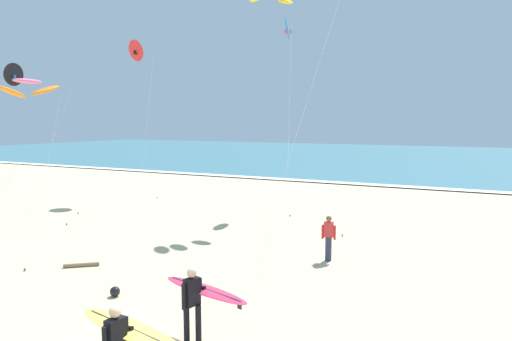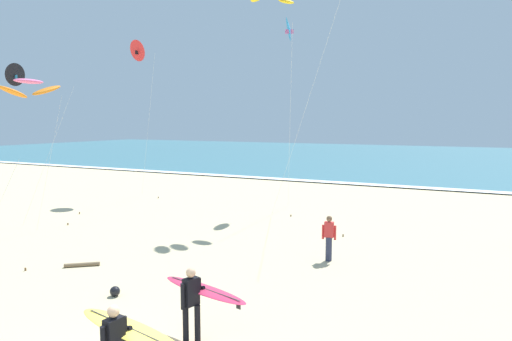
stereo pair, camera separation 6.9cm
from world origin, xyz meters
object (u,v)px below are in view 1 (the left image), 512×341
(surfer_lead, at_px, (125,338))
(kite_delta_scarlet_distant, at_px, (137,51))
(bystander_red_top, at_px, (329,238))
(beach_ball, at_px, (115,292))
(kite_delta_charcoal_close, at_px, (13,75))
(kite_arc_rose_near, at_px, (28,88))
(surfer_trailing, at_px, (198,295))
(kite_delta_cobalt_outer, at_px, (288,30))
(driftwood_log, at_px, (81,265))

(surfer_lead, bearing_deg, kite_delta_scarlet_distant, 129.89)
(bystander_red_top, height_order, beach_ball, bystander_red_top)
(kite_delta_charcoal_close, distance_m, beach_ball, 12.52)
(kite_delta_charcoal_close, xyz_separation_m, beach_ball, (9.67, -4.27, -6.71))
(surfer_lead, relative_size, kite_arc_rose_near, 0.39)
(kite_arc_rose_near, bearing_deg, bystander_red_top, 8.29)
(surfer_trailing, relative_size, kite_delta_charcoal_close, 0.35)
(kite_delta_cobalt_outer, bearing_deg, surfer_trailing, -74.52)
(kite_delta_cobalt_outer, bearing_deg, beach_ball, -86.76)
(surfer_lead, relative_size, surfer_trailing, 1.00)
(kite_delta_scarlet_distant, xyz_separation_m, beach_ball, (10.78, -13.67, -9.12))
(surfer_lead, xyz_separation_m, kite_delta_scarlet_distant, (-14.21, 17.01, 8.21))
(kite_arc_rose_near, bearing_deg, kite_delta_scarlet_distant, 104.33)
(surfer_lead, height_order, kite_delta_charcoal_close, kite_delta_charcoal_close)
(surfer_lead, bearing_deg, kite_arc_rose_near, 148.26)
(kite_arc_rose_near, height_order, bystander_red_top, kite_arc_rose_near)
(kite_delta_charcoal_close, xyz_separation_m, bystander_red_top, (14.00, 1.48, -6.04))
(kite_delta_scarlet_distant, xyz_separation_m, kite_delta_cobalt_outer, (9.96, 0.83, 0.58))
(surfer_trailing, bearing_deg, kite_delta_cobalt_outer, 105.48)
(surfer_trailing, height_order, kite_delta_charcoal_close, kite_delta_charcoal_close)
(beach_ball, xyz_separation_m, driftwood_log, (-2.86, 1.45, -0.07))
(surfer_lead, distance_m, bystander_red_top, 9.14)
(kite_delta_scarlet_distant, height_order, kite_delta_charcoal_close, kite_delta_scarlet_distant)
(kite_delta_scarlet_distant, bearing_deg, driftwood_log, -57.05)
(kite_arc_rose_near, distance_m, kite_delta_charcoal_close, 1.55)
(surfer_lead, height_order, kite_delta_cobalt_outer, kite_delta_cobalt_outer)
(kite_delta_charcoal_close, xyz_separation_m, kite_delta_cobalt_outer, (8.85, 10.23, 3.00))
(kite_delta_cobalt_outer, distance_m, bystander_red_top, 13.59)
(surfer_trailing, distance_m, bystander_red_top, 6.93)
(surfer_trailing, height_order, kite_delta_cobalt_outer, kite_delta_cobalt_outer)
(driftwood_log, bearing_deg, surfer_lead, -37.25)
(kite_arc_rose_near, bearing_deg, surfer_trailing, -23.12)
(kite_arc_rose_near, xyz_separation_m, bystander_red_top, (12.62, 1.84, -5.42))
(surfer_lead, relative_size, bystander_red_top, 1.62)
(surfer_trailing, relative_size, driftwood_log, 2.29)
(kite_delta_scarlet_distant, bearing_deg, kite_delta_charcoal_close, -83.27)
(kite_arc_rose_near, height_order, kite_delta_scarlet_distant, kite_delta_scarlet_distant)
(surfer_lead, xyz_separation_m, beach_ball, (-3.44, 3.33, -0.91))
(surfer_trailing, height_order, beach_ball, surfer_trailing)
(bystander_red_top, bearing_deg, surfer_trailing, -96.85)
(kite_arc_rose_near, bearing_deg, surfer_lead, -31.74)
(kite_delta_cobalt_outer, relative_size, driftwood_log, 9.30)
(kite_delta_cobalt_outer, distance_m, beach_ball, 17.47)
(kite_arc_rose_near, relative_size, beach_ball, 23.63)
(beach_ball, bearing_deg, surfer_lead, -44.12)
(kite_delta_scarlet_distant, xyz_separation_m, driftwood_log, (7.92, -12.22, -9.20))
(surfer_trailing, distance_m, kite_delta_scarlet_distant, 22.14)
(surfer_trailing, height_order, driftwood_log, surfer_trailing)
(surfer_lead, bearing_deg, kite_delta_charcoal_close, 149.87)
(surfer_trailing, xyz_separation_m, kite_delta_scarlet_distant, (-14.28, 14.79, 8.21))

